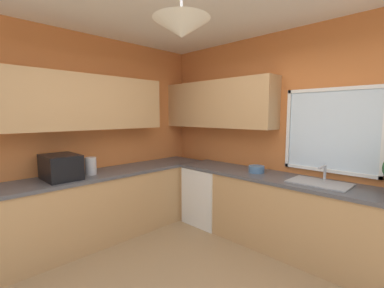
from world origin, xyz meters
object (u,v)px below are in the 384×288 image
at_px(dishwasher, 209,195).
at_px(bowl, 256,169).
at_px(kettle, 91,166).
at_px(microwave, 61,167).
at_px(sink_assembly, 319,183).

xyz_separation_m(dishwasher, bowl, (0.79, 0.03, 0.51)).
bearing_deg(dishwasher, kettle, -112.46).
distance_m(kettle, bowl, 2.13).
height_order(microwave, bowl, microwave).
height_order(dishwasher, sink_assembly, sink_assembly).
xyz_separation_m(dishwasher, microwave, (-0.66, -1.90, 0.61)).
bearing_deg(sink_assembly, dishwasher, -178.68).
bearing_deg(kettle, microwave, -93.27).
distance_m(kettle, sink_assembly, 2.72).
height_order(sink_assembly, bowl, sink_assembly).
distance_m(sink_assembly, bowl, 0.79).
bearing_deg(kettle, sink_assembly, 35.58).
height_order(dishwasher, microwave, microwave).
relative_size(dishwasher, bowl, 4.18).
relative_size(kettle, bowl, 1.09).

